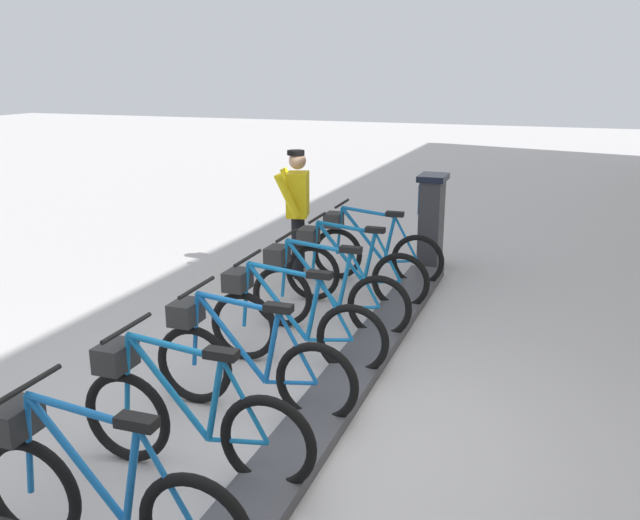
# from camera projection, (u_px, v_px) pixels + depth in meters

# --- Properties ---
(ground_plane) EXTENTS (60.00, 60.00, 0.00)m
(ground_plane) POSITION_uv_depth(u_px,v_px,m) (308.00, 440.00, 4.98)
(ground_plane) COLOR beige
(dock_rail_base) EXTENTS (0.44, 8.96, 0.10)m
(dock_rail_base) POSITION_uv_depth(u_px,v_px,m) (308.00, 434.00, 4.96)
(dock_rail_base) COLOR #47474C
(dock_rail_base) RESTS_ON ground
(payment_kiosk) EXTENTS (0.36, 0.52, 1.28)m
(payment_kiosk) POSITION_uv_depth(u_px,v_px,m) (431.00, 219.00, 9.19)
(payment_kiosk) COLOR #38383D
(payment_kiosk) RESTS_ON ground
(bike_docked_0) EXTENTS (1.72, 0.54, 1.02)m
(bike_docked_0) POSITION_uv_depth(u_px,v_px,m) (371.00, 250.00, 8.57)
(bike_docked_0) COLOR black
(bike_docked_0) RESTS_ON ground
(bike_docked_1) EXTENTS (1.72, 0.54, 1.02)m
(bike_docked_1) POSITION_uv_depth(u_px,v_px,m) (349.00, 269.00, 7.75)
(bike_docked_1) COLOR black
(bike_docked_1) RESTS_ON ground
(bike_docked_2) EXTENTS (1.72, 0.54, 1.02)m
(bike_docked_2) POSITION_uv_depth(u_px,v_px,m) (323.00, 292.00, 6.93)
(bike_docked_2) COLOR black
(bike_docked_2) RESTS_ON ground
(bike_docked_3) EXTENTS (1.72, 0.54, 1.02)m
(bike_docked_3) POSITION_uv_depth(u_px,v_px,m) (289.00, 322.00, 6.11)
(bike_docked_3) COLOR black
(bike_docked_3) RESTS_ON ground
(bike_docked_4) EXTENTS (1.72, 0.54, 1.02)m
(bike_docked_4) POSITION_uv_depth(u_px,v_px,m) (245.00, 361.00, 5.29)
(bike_docked_4) COLOR black
(bike_docked_4) RESTS_ON ground
(bike_docked_5) EXTENTS (1.72, 0.54, 1.02)m
(bike_docked_5) POSITION_uv_depth(u_px,v_px,m) (184.00, 415.00, 4.47)
(bike_docked_5) COLOR black
(bike_docked_5) RESTS_ON ground
(bike_docked_6) EXTENTS (1.72, 0.54, 1.02)m
(bike_docked_6) POSITION_uv_depth(u_px,v_px,m) (96.00, 493.00, 3.65)
(bike_docked_6) COLOR black
(bike_docked_6) RESTS_ON ground
(worker_near_rack) EXTENTS (0.52, 0.69, 1.66)m
(worker_near_rack) POSITION_uv_depth(u_px,v_px,m) (297.00, 209.00, 8.65)
(worker_near_rack) COLOR white
(worker_near_rack) RESTS_ON ground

